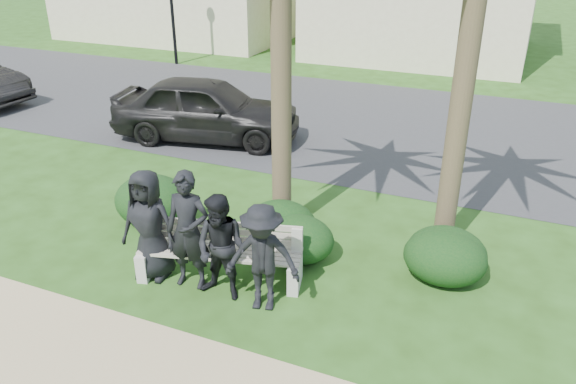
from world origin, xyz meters
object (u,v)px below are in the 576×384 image
at_px(man_b, 188,231).
at_px(man_c, 221,248).
at_px(man_d, 262,258).
at_px(man_a, 149,225).
at_px(car_a, 207,109).
at_px(park_bench, 221,257).

distance_m(man_b, man_c, 0.58).
xyz_separation_m(man_c, man_d, (0.61, -0.00, -0.00)).
relative_size(man_a, man_c, 1.09).
bearing_deg(car_a, man_d, -154.54).
bearing_deg(man_b, man_d, -12.08).
distance_m(man_a, car_a, 5.86).
bearing_deg(man_d, car_a, 113.63).
bearing_deg(man_b, park_bench, 32.64).
relative_size(man_a, man_d, 1.09).
height_order(man_c, man_d, man_c).
bearing_deg(man_d, man_a, 164.88).
bearing_deg(man_a, car_a, 106.46).
relative_size(park_bench, car_a, 0.56).
relative_size(park_bench, man_c, 1.61).
height_order(man_b, man_d, man_b).
distance_m(man_a, man_c, 1.21).
xyz_separation_m(park_bench, man_c, (0.24, -0.36, 0.40)).
height_order(park_bench, car_a, car_a).
height_order(man_a, man_b, man_b).
bearing_deg(park_bench, man_a, -177.49).
bearing_deg(park_bench, man_c, -71.43).
distance_m(man_c, man_d, 0.61).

